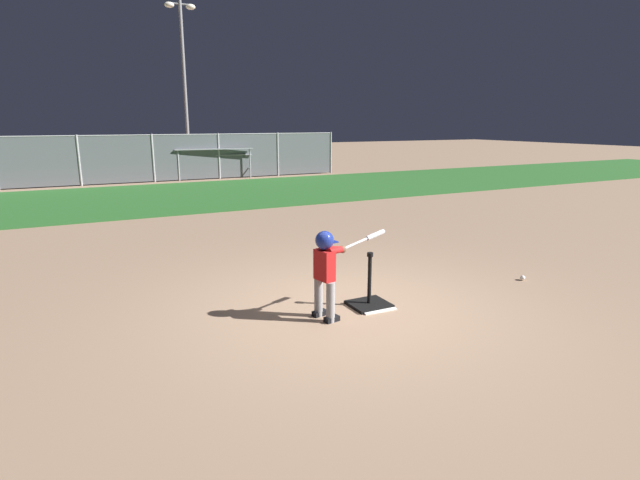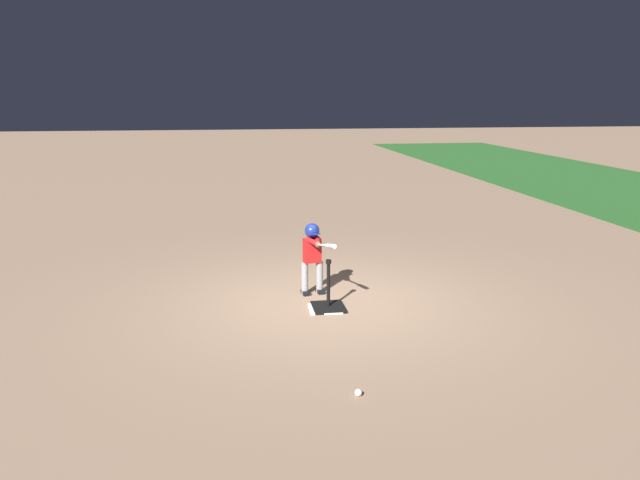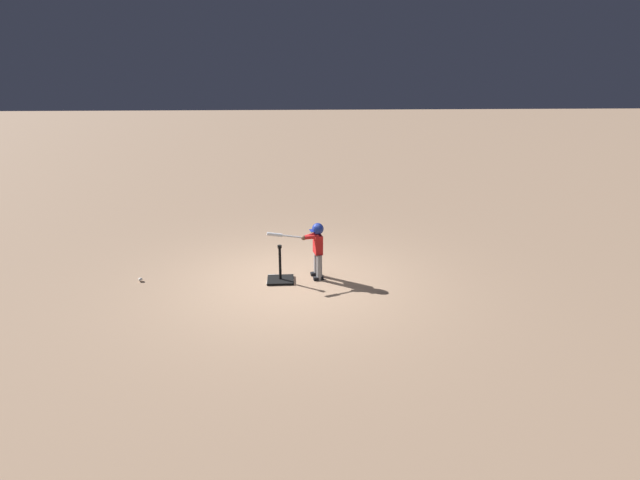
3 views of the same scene
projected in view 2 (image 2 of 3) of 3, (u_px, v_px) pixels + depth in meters
name	position (u px, v px, depth m)	size (l,w,h in m)	color
ground_plane	(328.00, 303.00, 8.82)	(90.00, 90.00, 0.00)	#93755B
home_plate	(325.00, 309.00, 8.54)	(0.44, 0.44, 0.02)	white
batting_tee	(328.00, 303.00, 8.55)	(0.48, 0.43, 0.69)	black
batter_child	(313.00, 250.00, 9.03)	(1.03, 0.37, 1.06)	gray
baseball	(358.00, 393.00, 6.08)	(0.07, 0.07, 0.07)	white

